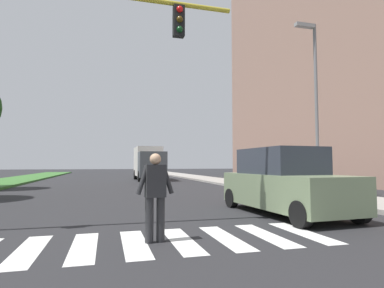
% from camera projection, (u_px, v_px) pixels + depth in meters
% --- Properties ---
extents(ground_plane, '(140.00, 140.00, 0.00)m').
position_uv_depth(ground_plane, '(113.00, 182.00, 26.41)').
color(ground_plane, '#262628').
extents(crosswalk, '(7.65, 2.20, 0.01)m').
position_uv_depth(crosswalk, '(135.00, 243.00, 5.84)').
color(crosswalk, silver).
rests_on(crosswalk, ground_plane).
extents(apartment_block_right, '(10.18, 34.55, 23.79)m').
position_uv_depth(apartment_block_right, '(377.00, 32.00, 24.68)').
color(apartment_block_right, '#937060').
rests_on(apartment_block_right, ground_plane).
extents(sidewalk_right, '(3.00, 64.00, 0.15)m').
position_uv_depth(sidewalk_right, '(219.00, 181.00, 26.78)').
color(sidewalk_right, '#9E9991').
rests_on(sidewalk_right, ground_plane).
extents(street_lamp_right, '(1.02, 0.24, 7.50)m').
position_uv_depth(street_lamp_right, '(314.00, 93.00, 13.62)').
color(street_lamp_right, slate).
rests_on(street_lamp_right, sidewalk_right).
extents(pedestrian_performer, '(0.75, 0.28, 1.69)m').
position_uv_depth(pedestrian_performer, '(155.00, 193.00, 6.00)').
color(pedestrian_performer, '#262628').
rests_on(pedestrian_performer, ground_plane).
extents(suv_crossing, '(2.19, 4.69, 1.97)m').
position_uv_depth(suv_crossing, '(284.00, 183.00, 9.38)').
color(suv_crossing, gray).
rests_on(suv_crossing, ground_plane).
extents(sedan_midblock, '(1.92, 4.19, 1.75)m').
position_uv_depth(sedan_midblock, '(150.00, 171.00, 31.68)').
color(sedan_midblock, '#474C51').
rests_on(sedan_midblock, ground_plane).
extents(truck_box_delivery, '(2.40, 6.20, 3.10)m').
position_uv_depth(truck_box_delivery, '(149.00, 163.00, 29.10)').
color(truck_box_delivery, '#474C51').
rests_on(truck_box_delivery, ground_plane).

